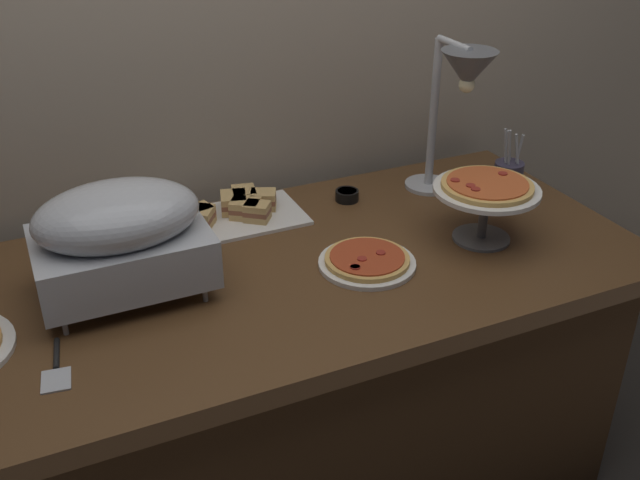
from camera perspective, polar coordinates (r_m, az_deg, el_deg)
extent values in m
cube|color=tan|center=(2.08, -9.46, 14.87)|extent=(4.40, 0.04, 2.40)
cube|color=brown|center=(1.82, -3.88, -2.93)|extent=(1.90, 0.84, 0.05)
cube|color=#3C2715|center=(2.04, -3.53, -12.03)|extent=(1.75, 0.74, 0.71)
cylinder|color=#B7BABF|center=(1.65, -19.21, -6.34)|extent=(0.01, 0.01, 0.04)
cylinder|color=#B7BABF|center=(1.69, -8.92, -4.11)|extent=(0.01, 0.01, 0.04)
cylinder|color=#B7BABF|center=(1.84, -20.08, -2.77)|extent=(0.01, 0.01, 0.04)
cylinder|color=#B7BABF|center=(1.87, -10.80, -0.83)|extent=(0.01, 0.01, 0.04)
cube|color=#B7BABF|center=(1.72, -15.06, -1.21)|extent=(0.38, 0.27, 0.12)
ellipsoid|color=#B7BABF|center=(1.67, -15.50, 1.86)|extent=(0.37, 0.25, 0.14)
cylinder|color=#B7BABF|center=(2.25, 8.39, 4.26)|extent=(0.14, 0.14, 0.01)
cylinder|color=#B7BABF|center=(2.17, 8.81, 9.63)|extent=(0.02, 0.02, 0.43)
cylinder|color=#B7BABF|center=(2.05, 10.39, 14.74)|extent=(0.02, 0.15, 0.02)
cone|color=#595B60|center=(2.00, 11.44, 12.84)|extent=(0.15, 0.15, 0.10)
sphere|color=#F9EAB2|center=(2.01, 11.33, 11.75)|extent=(0.04, 0.04, 0.04)
cylinder|color=white|center=(1.81, 3.67, -1.82)|extent=(0.24, 0.24, 0.01)
cylinder|color=#DBA856|center=(1.81, 3.68, -1.50)|extent=(0.21, 0.21, 0.01)
cylinder|color=#AD3D1E|center=(1.80, 3.69, -1.28)|extent=(0.19, 0.19, 0.00)
cylinder|color=maroon|center=(1.79, 3.28, -1.47)|extent=(0.02, 0.02, 0.00)
cylinder|color=maroon|center=(1.75, 2.75, -2.08)|extent=(0.02, 0.02, 0.00)
cylinder|color=maroon|center=(1.82, 4.75, -0.99)|extent=(0.02, 0.02, 0.00)
cylinder|color=maroon|center=(1.75, 2.76, -2.13)|extent=(0.02, 0.02, 0.00)
cylinder|color=#595B60|center=(1.95, 12.59, 1.84)|extent=(0.02, 0.02, 0.14)
cylinder|color=#595B60|center=(1.98, 12.40, 0.18)|extent=(0.15, 0.15, 0.01)
cylinder|color=white|center=(1.91, 12.83, 3.82)|extent=(0.27, 0.27, 0.01)
cylinder|color=#DBA856|center=(1.91, 12.86, 4.15)|extent=(0.23, 0.23, 0.01)
cylinder|color=#C65628|center=(1.91, 12.89, 4.37)|extent=(0.21, 0.21, 0.00)
cylinder|color=maroon|center=(1.96, 14.02, 5.03)|extent=(0.02, 0.02, 0.00)
cylinder|color=maroon|center=(1.87, 11.62, 4.17)|extent=(0.02, 0.02, 0.00)
cylinder|color=maroon|center=(1.86, 11.99, 3.89)|extent=(0.02, 0.02, 0.00)
cylinder|color=maroon|center=(1.90, 10.46, 4.60)|extent=(0.02, 0.02, 0.00)
cube|color=white|center=(2.03, -6.92, 1.58)|extent=(0.40, 0.23, 0.01)
cube|color=tan|center=(2.00, -9.22, 1.34)|extent=(0.10, 0.10, 0.02)
cube|color=brown|center=(1.99, -9.26, 1.75)|extent=(0.10, 0.10, 0.01)
cube|color=tan|center=(1.98, -9.30, 2.16)|extent=(0.10, 0.10, 0.02)
cube|color=tan|center=(2.01, -4.89, 1.80)|extent=(0.09, 0.08, 0.02)
cube|color=brown|center=(2.00, -4.91, 2.20)|extent=(0.09, 0.08, 0.01)
cube|color=tan|center=(2.00, -4.93, 2.61)|extent=(0.09, 0.08, 0.02)
cube|color=tan|center=(2.01, -9.31, 1.54)|extent=(0.08, 0.07, 0.02)
cube|color=brown|center=(2.01, -9.35, 1.95)|extent=(0.08, 0.07, 0.01)
cube|color=tan|center=(2.00, -9.38, 2.36)|extent=(0.08, 0.07, 0.02)
cube|color=tan|center=(2.07, -6.71, 2.50)|extent=(0.09, 0.10, 0.02)
cube|color=brown|center=(2.06, -6.74, 2.90)|extent=(0.09, 0.10, 0.01)
cube|color=tan|center=(2.05, -6.76, 3.30)|extent=(0.09, 0.10, 0.02)
cube|color=tan|center=(2.08, -4.41, 2.74)|extent=(0.09, 0.08, 0.02)
cube|color=brown|center=(2.07, -4.42, 3.14)|extent=(0.09, 0.08, 0.01)
cube|color=tan|center=(2.06, -4.44, 3.54)|extent=(0.09, 0.08, 0.02)
cube|color=tan|center=(2.03, -5.80, 2.04)|extent=(0.10, 0.10, 0.02)
cube|color=brown|center=(2.02, -5.82, 2.44)|extent=(0.10, 0.10, 0.01)
cube|color=tan|center=(2.02, -5.85, 2.85)|extent=(0.10, 0.10, 0.02)
cube|color=tan|center=(2.10, -5.90, 2.95)|extent=(0.08, 0.09, 0.02)
cube|color=brown|center=(2.09, -5.92, 3.35)|extent=(0.08, 0.09, 0.01)
cube|color=tan|center=(2.08, -5.94, 3.74)|extent=(0.08, 0.09, 0.02)
cylinder|color=black|center=(2.14, 2.11, 3.49)|extent=(0.07, 0.07, 0.03)
cylinder|color=maroon|center=(2.13, 2.12, 3.79)|extent=(0.06, 0.06, 0.01)
cylinder|color=#383347|center=(2.20, 14.37, 4.52)|extent=(0.08, 0.08, 0.11)
cylinder|color=#B7BABF|center=(2.16, 14.46, 6.08)|extent=(0.04, 0.02, 0.18)
cylinder|color=#B7BABF|center=(2.19, 15.02, 5.99)|extent=(0.01, 0.03, 0.16)
cylinder|color=#B7BABF|center=(2.17, 14.24, 6.17)|extent=(0.03, 0.01, 0.18)
cylinder|color=#B7BABF|center=(2.18, 15.10, 5.91)|extent=(0.03, 0.02, 0.17)
cylinder|color=#B7BABF|center=(2.20, 14.52, 6.21)|extent=(0.03, 0.02, 0.17)
cube|color=#B7BABF|center=(1.54, -19.82, -10.23)|extent=(0.06, 0.08, 0.00)
cylinder|color=black|center=(1.61, -19.79, -8.31)|extent=(0.03, 0.10, 0.01)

